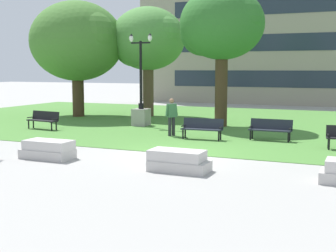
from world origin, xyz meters
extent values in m
plane|color=#A3A09B|center=(0.00, 0.00, 0.00)|extent=(140.00, 140.00, 0.00)
cube|color=#4C8438|center=(0.00, 10.00, 0.01)|extent=(40.00, 20.00, 0.02)
cube|color=#BCB7B2|center=(-3.69, -2.50, 0.16)|extent=(1.80, 0.90, 0.32)
cube|color=beige|center=(-3.63, -2.50, 0.48)|extent=(1.66, 0.83, 0.32)
cube|color=#BCB7B2|center=(1.22, -2.56, 0.16)|extent=(1.80, 0.90, 0.32)
cube|color=beige|center=(1.14, -2.56, 0.48)|extent=(1.66, 0.83, 0.32)
cube|color=#1E232D|center=(2.56, 4.42, 0.46)|extent=(1.81, 0.47, 0.05)
cube|color=#1E232D|center=(2.56, 4.67, 0.69)|extent=(1.80, 0.15, 0.46)
cube|color=black|center=(1.72, 4.43, 0.58)|extent=(0.07, 0.40, 0.04)
cube|color=black|center=(3.40, 4.40, 0.58)|extent=(0.07, 0.40, 0.04)
cylinder|color=black|center=(1.75, 4.27, 0.23)|extent=(0.07, 0.07, 0.41)
cylinder|color=black|center=(3.35, 4.24, 0.23)|extent=(0.07, 0.07, 0.41)
cylinder|color=black|center=(1.76, 4.59, 0.23)|extent=(0.07, 0.07, 0.41)
cylinder|color=black|center=(3.36, 4.56, 0.23)|extent=(0.07, 0.07, 0.41)
cube|color=black|center=(5.00, 3.16, 0.58)|extent=(0.11, 0.40, 0.04)
cylinder|color=black|center=(5.06, 3.01, 0.23)|extent=(0.07, 0.07, 0.41)
cylinder|color=black|center=(5.01, 3.33, 0.23)|extent=(0.07, 0.07, 0.41)
cube|color=black|center=(-8.73, 3.59, 0.46)|extent=(1.84, 0.67, 0.05)
cube|color=black|center=(-8.70, 3.84, 0.69)|extent=(1.80, 0.35, 0.46)
cube|color=black|center=(-9.57, 3.70, 0.58)|extent=(0.11, 0.40, 0.04)
cube|color=black|center=(-7.90, 3.49, 0.58)|extent=(0.11, 0.40, 0.04)
cylinder|color=black|center=(-9.55, 3.54, 0.23)|extent=(0.07, 0.07, 0.41)
cylinder|color=black|center=(-7.96, 3.33, 0.23)|extent=(0.07, 0.07, 0.41)
cylinder|color=black|center=(-9.51, 3.85, 0.23)|extent=(0.07, 0.07, 0.41)
cylinder|color=black|center=(-7.92, 3.65, 0.23)|extent=(0.07, 0.07, 0.41)
cube|color=#1E232D|center=(-0.22, 3.57, 0.46)|extent=(1.82, 0.53, 0.05)
cube|color=#1E232D|center=(-0.23, 3.82, 0.69)|extent=(1.80, 0.22, 0.46)
cube|color=black|center=(-1.06, 3.52, 0.58)|extent=(0.08, 0.40, 0.04)
cube|color=black|center=(0.62, 3.61, 0.58)|extent=(0.08, 0.40, 0.04)
cylinder|color=black|center=(-1.01, 3.36, 0.23)|extent=(0.07, 0.07, 0.41)
cylinder|color=black|center=(0.59, 3.45, 0.23)|extent=(0.07, 0.07, 0.41)
cylinder|color=black|center=(-1.02, 3.68, 0.23)|extent=(0.07, 0.07, 0.41)
cylinder|color=black|center=(0.57, 3.77, 0.23)|extent=(0.07, 0.07, 0.41)
cube|color=gray|center=(-4.86, 6.99, 0.47)|extent=(0.80, 0.80, 0.90)
cylinder|color=black|center=(-4.86, 6.99, 1.07)|extent=(0.28, 0.28, 0.30)
cylinder|color=black|center=(-4.86, 6.99, 2.72)|extent=(0.14, 0.14, 3.59)
cube|color=black|center=(-4.86, 6.99, 4.41)|extent=(1.10, 0.08, 0.08)
ellipsoid|color=white|center=(-5.41, 6.99, 4.65)|extent=(0.22, 0.22, 0.36)
cone|color=black|center=(-5.41, 6.99, 4.85)|extent=(0.20, 0.20, 0.13)
ellipsoid|color=white|center=(-4.31, 6.99, 4.65)|extent=(0.22, 0.22, 0.36)
cone|color=black|center=(-4.31, 6.99, 4.85)|extent=(0.20, 0.20, 0.13)
cylinder|color=#42301E|center=(-0.85, 8.44, 2.10)|extent=(0.66, 0.66, 4.16)
ellipsoid|color=#2D6B28|center=(-0.85, 8.44, 5.39)|extent=(4.40, 4.40, 3.74)
sphere|color=#2D6B28|center=(-2.06, 8.88, 4.95)|extent=(2.42, 2.42, 2.42)
sphere|color=#2D6B28|center=(0.25, 8.00, 5.61)|extent=(2.20, 2.20, 2.20)
cylinder|color=#42301E|center=(-10.72, 9.73, 1.59)|extent=(0.73, 0.73, 3.15)
ellipsoid|color=#42752D|center=(-10.72, 9.73, 4.78)|extent=(5.87, 5.87, 4.99)
sphere|color=#42752D|center=(-12.33, 10.32, 4.20)|extent=(3.23, 3.23, 3.23)
sphere|color=#42752D|center=(-9.25, 9.14, 5.08)|extent=(2.93, 2.93, 2.93)
cylinder|color=brown|center=(-6.69, 11.69, 1.84)|extent=(0.67, 0.67, 3.64)
ellipsoid|color=#4C893D|center=(-6.69, 11.69, 4.95)|extent=(4.69, 4.69, 3.99)
sphere|color=#4C893D|center=(-7.98, 12.16, 4.48)|extent=(2.58, 2.58, 2.58)
sphere|color=#4C893D|center=(-5.52, 11.22, 5.18)|extent=(2.34, 2.34, 2.34)
cylinder|color=#28282D|center=(-1.90, 3.99, 0.45)|extent=(0.15, 0.15, 0.86)
cylinder|color=#28282D|center=(-1.78, 4.15, 0.45)|extent=(0.15, 0.15, 0.86)
cube|color=#3D7047|center=(-1.84, 4.07, 1.18)|extent=(0.42, 0.47, 0.60)
cylinder|color=#3D7047|center=(-1.99, 3.89, 1.21)|extent=(0.18, 0.19, 0.56)
cylinder|color=#3D7047|center=(-1.69, 4.25, 1.21)|extent=(0.18, 0.19, 0.56)
sphere|color=#9E7051|center=(-1.84, 4.07, 1.62)|extent=(0.22, 0.22, 0.22)
cube|color=gray|center=(0.49, 24.50, 6.37)|extent=(27.88, 1.00, 12.73)
cube|color=#232D3D|center=(0.49, 23.98, 2.20)|extent=(20.91, 0.03, 1.40)
cube|color=#232D3D|center=(0.49, 23.98, 5.20)|extent=(20.91, 0.03, 1.40)
cube|color=#232D3D|center=(0.49, 23.98, 8.20)|extent=(20.91, 0.03, 1.40)
camera|label=1|loc=(6.39, -15.36, 3.08)|focal=50.00mm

